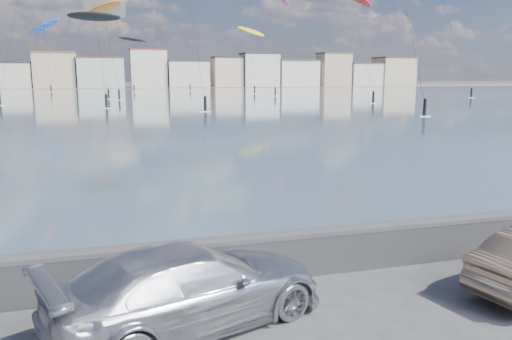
# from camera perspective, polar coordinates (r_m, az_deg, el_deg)

# --- Properties ---
(bay_water) EXTENTS (500.00, 177.00, 0.00)m
(bay_water) POSITION_cam_1_polar(r_m,az_deg,el_deg) (98.82, -14.71, 7.85)
(bay_water) COLOR #33515D
(bay_water) RESTS_ON ground
(far_shore_strip) EXTENTS (500.00, 60.00, 0.00)m
(far_shore_strip) POSITION_cam_1_polar(r_m,az_deg,el_deg) (207.26, -15.44, 9.15)
(far_shore_strip) COLOR #4C473D
(far_shore_strip) RESTS_ON ground
(seawall) EXTENTS (400.00, 0.36, 1.08)m
(seawall) POSITION_cam_1_polar(r_m,az_deg,el_deg) (10.84, -3.26, -9.96)
(seawall) COLOR #28282B
(seawall) RESTS_ON ground
(far_buildings) EXTENTS (240.79, 13.26, 14.60)m
(far_buildings) POSITION_cam_1_polar(r_m,az_deg,el_deg) (193.24, -15.09, 10.87)
(far_buildings) COLOR gray
(far_buildings) RESTS_ON ground
(car_silver) EXTENTS (5.49, 3.64, 1.48)m
(car_silver) POSITION_cam_1_polar(r_m,az_deg,el_deg) (9.12, -7.58, -13.09)
(car_silver) COLOR #B9BBC0
(car_silver) RESTS_ON ground
(kitesurfer_0) EXTENTS (7.56, 13.97, 17.79)m
(kitesurfer_0) POSITION_cam_1_polar(r_m,az_deg,el_deg) (134.72, -0.60, 15.44)
(kitesurfer_0) COLOR yellow
(kitesurfer_0) RESTS_ON ground
(kitesurfer_3) EXTENTS (8.04, 12.17, 14.07)m
(kitesurfer_3) POSITION_cam_1_polar(r_m,az_deg,el_deg) (81.79, -17.98, 16.18)
(kitesurfer_3) COLOR black
(kitesurfer_3) RESTS_ON ground
(kitesurfer_5) EXTENTS (8.83, 15.94, 18.95)m
(kitesurfer_5) POSITION_cam_1_polar(r_m,az_deg,el_deg) (106.18, -17.03, 17.13)
(kitesurfer_5) COLOR orange
(kitesurfer_5) RESTS_ON ground
(kitesurfer_16) EXTENTS (8.31, 12.36, 15.37)m
(kitesurfer_16) POSITION_cam_1_polar(r_m,az_deg,el_deg) (147.99, -13.93, 14.18)
(kitesurfer_16) COLOR black
(kitesurfer_16) RESTS_ON ground
(kitesurfer_18) EXTENTS (9.97, 16.83, 21.25)m
(kitesurfer_18) POSITION_cam_1_polar(r_m,az_deg,el_deg) (161.21, -23.07, 14.77)
(kitesurfer_18) COLOR blue
(kitesurfer_18) RESTS_ON ground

